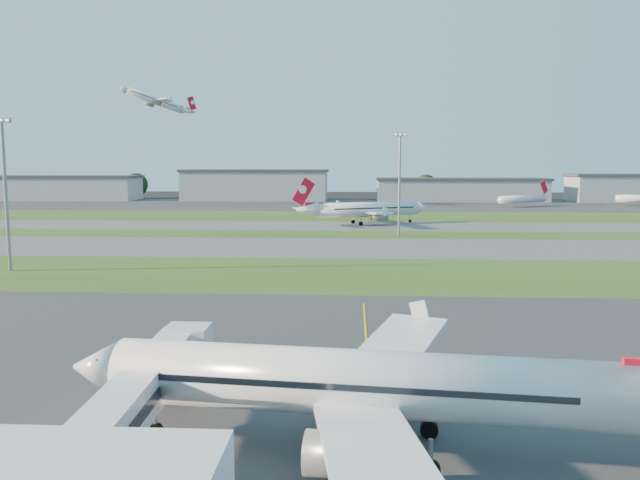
# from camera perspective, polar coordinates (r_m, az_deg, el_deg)

# --- Properties ---
(ground) EXTENTS (700.00, 700.00, 0.00)m
(ground) POSITION_cam_1_polar(r_m,az_deg,el_deg) (53.38, -0.99, -13.03)
(ground) COLOR black
(ground) RESTS_ON ground
(apron_near) EXTENTS (300.00, 70.00, 0.01)m
(apron_near) POSITION_cam_1_polar(r_m,az_deg,el_deg) (53.38, -0.99, -13.03)
(apron_near) COLOR #333335
(apron_near) RESTS_ON ground
(grass_strip_a) EXTENTS (300.00, 34.00, 0.01)m
(grass_strip_a) POSITION_cam_1_polar(r_m,az_deg,el_deg) (103.70, 1.08, -3.13)
(grass_strip_a) COLOR #314B19
(grass_strip_a) RESTS_ON ground
(taxiway_a) EXTENTS (300.00, 32.00, 0.01)m
(taxiway_a) POSITION_cam_1_polar(r_m,az_deg,el_deg) (136.29, 1.58, -0.68)
(taxiway_a) COLOR #515154
(taxiway_a) RESTS_ON ground
(grass_strip_b) EXTENTS (300.00, 18.00, 0.01)m
(grass_strip_b) POSITION_cam_1_polar(r_m,az_deg,el_deg) (161.09, 1.82, 0.52)
(grass_strip_b) COLOR #314B19
(grass_strip_b) RESTS_ON ground
(taxiway_b) EXTENTS (300.00, 26.00, 0.01)m
(taxiway_b) POSITION_cam_1_polar(r_m,az_deg,el_deg) (182.96, 1.98, 1.30)
(taxiway_b) COLOR #515154
(taxiway_b) RESTS_ON ground
(grass_strip_c) EXTENTS (300.00, 40.00, 0.01)m
(grass_strip_c) POSITION_cam_1_polar(r_m,az_deg,el_deg) (215.82, 2.16, 2.18)
(grass_strip_c) COLOR #314B19
(grass_strip_c) RESTS_ON ground
(apron_far) EXTENTS (400.00, 80.00, 0.01)m
(apron_far) POSITION_cam_1_polar(r_m,az_deg,el_deg) (275.64, 2.38, 3.23)
(apron_far) COLOR #333335
(apron_far) RESTS_ON ground
(yellow_line) EXTENTS (0.25, 60.00, 0.02)m
(yellow_line) POSITION_cam_1_polar(r_m,az_deg,el_deg) (53.28, 4.52, -13.10)
(yellow_line) COLOR gold
(yellow_line) RESTS_ON ground
(jet_bridge) EXTENTS (4.20, 26.90, 6.20)m
(jet_bridge) POSITION_cam_1_polar(r_m,az_deg,el_deg) (39.94, -17.33, -14.30)
(jet_bridge) COLOR silver
(jet_bridge) RESTS_ON ground
(airliner_parked) EXTENTS (40.96, 34.59, 12.79)m
(airliner_parked) POSITION_cam_1_polar(r_m,az_deg,el_deg) (40.21, 5.06, -13.12)
(airliner_parked) COLOR white
(airliner_parked) RESTS_ON ground
(airliner_taxiing) EXTENTS (38.01, 32.38, 12.70)m
(airliner_taxiing) POSITION_cam_1_polar(r_m,az_deg,el_deg) (187.76, 4.35, 2.80)
(airliner_taxiing) COLOR white
(airliner_taxiing) RESTS_ON ground
(airliner_departing) EXTENTS (25.90, 22.53, 9.59)m
(airliner_departing) POSITION_cam_1_polar(r_m,az_deg,el_deg) (276.04, -14.81, 12.21)
(airliner_departing) COLOR white
(mini_jet_near) EXTENTS (24.85, 17.16, 9.48)m
(mini_jet_near) POSITION_cam_1_polar(r_m,az_deg,el_deg) (276.88, 18.05, 3.59)
(mini_jet_near) COLOR white
(mini_jet_near) RESTS_ON ground
(light_mast_west) EXTENTS (3.20, 0.70, 25.80)m
(light_mast_west) POSITION_cam_1_polar(r_m,az_deg,el_deg) (117.71, -26.84, 4.58)
(light_mast_west) COLOR gray
(light_mast_west) RESTS_ON ground
(light_mast_centre) EXTENTS (3.20, 0.70, 25.80)m
(light_mast_centre) POSITION_cam_1_polar(r_m,az_deg,el_deg) (158.45, 7.28, 5.72)
(light_mast_centre) COLOR gray
(light_mast_centre) RESTS_ON ground
(hangar_far_west) EXTENTS (91.80, 23.00, 12.20)m
(hangar_far_west) POSITION_cam_1_polar(r_m,az_deg,el_deg) (341.73, -23.66, 4.42)
(hangar_far_west) COLOR #919398
(hangar_far_west) RESTS_ON ground
(hangar_west) EXTENTS (71.40, 23.00, 15.20)m
(hangar_west) POSITION_cam_1_polar(r_m,az_deg,el_deg) (309.04, -5.94, 5.03)
(hangar_west) COLOR #919398
(hangar_west) RESTS_ON ground
(hangar_east) EXTENTS (81.60, 23.00, 11.20)m
(hangar_east) POSITION_cam_1_polar(r_m,az_deg,el_deg) (309.56, 12.72, 4.53)
(hangar_east) COLOR #919398
(hangar_east) RESTS_ON ground
(tree_west) EXTENTS (12.10, 12.10, 13.20)m
(tree_west) POSITION_cam_1_polar(r_m,az_deg,el_deg) (339.77, -16.47, 4.88)
(tree_west) COLOR black
(tree_west) RESTS_ON ground
(tree_mid_west) EXTENTS (9.90, 9.90, 10.80)m
(tree_mid_west) POSITION_cam_1_polar(r_m,az_deg,el_deg) (317.13, -1.15, 4.79)
(tree_mid_west) COLOR black
(tree_mid_west) RESTS_ON ground
(tree_mid_east) EXTENTS (11.55, 11.55, 12.60)m
(tree_mid_east) POSITION_cam_1_polar(r_m,az_deg,el_deg) (321.28, 9.67, 4.90)
(tree_mid_east) COLOR black
(tree_mid_east) RESTS_ON ground
(tree_east) EXTENTS (10.45, 10.45, 11.40)m
(tree_east) POSITION_cam_1_polar(r_m,az_deg,el_deg) (336.22, 22.55, 4.44)
(tree_east) COLOR black
(tree_east) RESTS_ON ground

